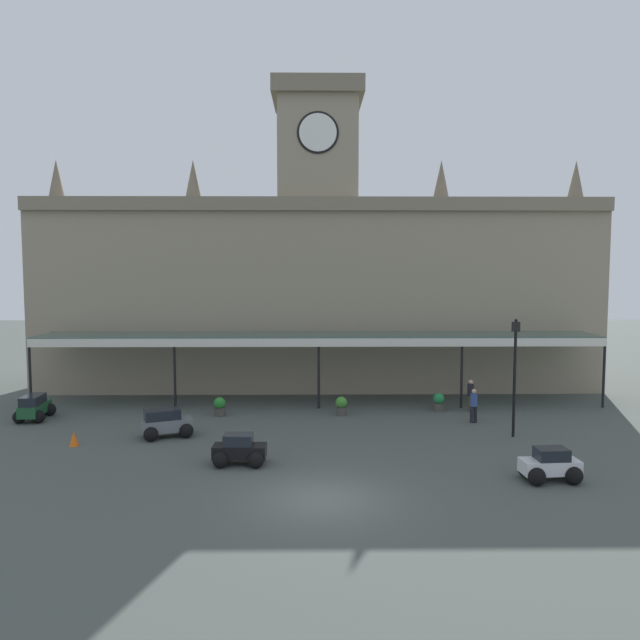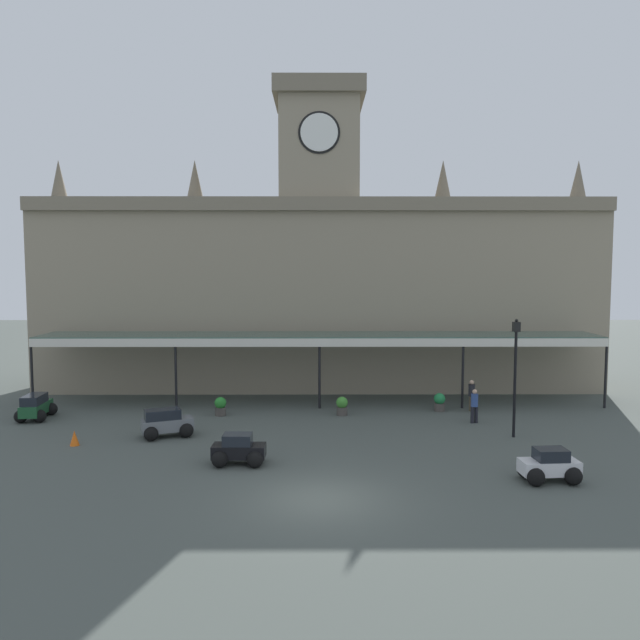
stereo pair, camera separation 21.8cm
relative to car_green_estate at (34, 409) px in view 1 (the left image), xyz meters
The scene contains 14 objects.
ground_plane 18.00m from the car_green_estate, 37.47° to the right, with size 140.00×140.00×0.00m, color #484F49.
station_building 17.82m from the car_green_estate, 31.70° to the left, with size 34.65×6.00×18.80m.
entrance_canopy 15.06m from the car_green_estate, 14.17° to the left, with size 31.11×3.26×3.88m.
car_green_estate is the anchor object (origin of this frame).
car_black_sedan 13.26m from the car_green_estate, 33.12° to the right, with size 2.07×1.55×1.19m.
car_grey_estate 8.07m from the car_green_estate, 24.26° to the right, with size 2.42×2.05×1.27m.
car_white_sedan 24.26m from the car_green_estate, 22.41° to the right, with size 2.10×1.60×1.19m.
pedestrian_near_entrance 22.39m from the car_green_estate, ahead, with size 0.34×0.39×1.67m.
pedestrian_beside_cars 21.88m from the car_green_estate, ahead, with size 0.38×0.34×1.67m.
victorian_lamppost 23.40m from the car_green_estate, ahead, with size 0.30×0.30×5.34m.
traffic_cone 5.99m from the car_green_estate, 51.28° to the right, with size 0.40×0.40×0.64m, color orange.
planter_by_canopy 20.72m from the car_green_estate, ahead, with size 0.60×0.60×0.96m.
planter_forecourt_centre 9.19m from the car_green_estate, ahead, with size 0.60×0.60×0.96m.
planter_near_kerb 15.45m from the car_green_estate, ahead, with size 0.60×0.60×0.96m.
Camera 1 is at (-0.36, -19.91, 7.62)m, focal length 34.97 mm.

